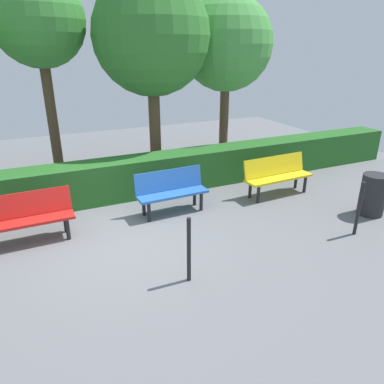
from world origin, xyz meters
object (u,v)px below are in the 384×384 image
at_px(tree_near, 226,45).
at_px(tree_mid, 151,37).
at_px(bench_blue, 171,190).
at_px(tree_far, 38,22).
at_px(bench_yellow, 277,174).
at_px(trash_bin, 373,195).
at_px(bench_red, 25,216).

height_order(tree_near, tree_mid, tree_mid).
xyz_separation_m(bench_blue, tree_far, (1.83, -3.31, 3.18)).
xyz_separation_m(bench_yellow, bench_blue, (2.51, -0.12, -0.00)).
relative_size(bench_yellow, tree_near, 0.37).
bearing_deg(tree_near, trash_bin, 101.73).
bearing_deg(trash_bin, tree_near, -78.27).
distance_m(bench_red, tree_near, 6.59).
relative_size(tree_near, tree_far, 0.93).
bearing_deg(bench_blue, bench_yellow, 175.45).
bearing_deg(tree_far, bench_blue, 118.89).
xyz_separation_m(bench_yellow, tree_far, (4.34, -3.43, 3.17)).
height_order(bench_yellow, bench_blue, bench_blue).
relative_size(bench_blue, tree_near, 0.33).
bearing_deg(tree_mid, tree_far, -19.24).
distance_m(bench_yellow, tree_far, 6.38).
relative_size(tree_mid, tree_far, 1.00).
bearing_deg(bench_blue, tree_far, -62.84).
bearing_deg(trash_bin, bench_yellow, -57.13).
relative_size(bench_yellow, bench_blue, 1.14).
distance_m(bench_red, tree_mid, 5.04).
bearing_deg(bench_yellow, bench_red, -2.77).
xyz_separation_m(tree_mid, tree_far, (2.38, -0.83, 0.30)).
relative_size(bench_yellow, tree_mid, 0.34).
height_order(bench_red, tree_far, tree_far).
bearing_deg(trash_bin, bench_red, -15.13).
height_order(bench_blue, tree_far, tree_far).
bearing_deg(tree_mid, bench_blue, 77.33).
height_order(bench_red, tree_mid, tree_mid).
distance_m(bench_yellow, bench_blue, 2.51).
xyz_separation_m(bench_blue, trash_bin, (-3.59, 1.79, -0.06)).
bearing_deg(tree_far, tree_mid, 160.76).
bearing_deg(tree_far, bench_red, 75.68).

